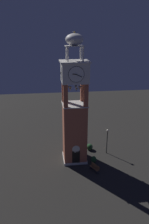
{
  "coord_description": "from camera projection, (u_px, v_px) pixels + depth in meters",
  "views": [
    {
      "loc": [
        -3.6,
        -27.11,
        17.37
      ],
      "look_at": [
        0.0,
        0.0,
        7.5
      ],
      "focal_mm": 33.55,
      "sensor_mm": 36.0,
      "label": 1
    }
  ],
  "objects": [
    {
      "name": "trash_bin",
      "position": [
        85.0,
        142.0,
        35.74
      ],
      "size": [
        0.52,
        0.52,
        0.8
      ],
      "primitive_type": "cylinder",
      "color": "#2D2D33",
      "rests_on": "ground"
    },
    {
      "name": "ground",
      "position": [
        74.0,
        159.0,
        31.62
      ],
      "size": [
        80.0,
        80.0,
        0.0
      ],
      "primitive_type": "plane",
      "color": "#2A2925"
    },
    {
      "name": "lamp_post",
      "position": [
        107.0,
        137.0,
        32.22
      ],
      "size": [
        0.36,
        0.36,
        4.06
      ],
      "color": "black",
      "rests_on": "ground"
    },
    {
      "name": "shrub_left_of_tower",
      "position": [
        82.0,
        142.0,
        35.44
      ],
      "size": [
        0.86,
        0.86,
        1.04
      ],
      "primitive_type": "ellipsoid",
      "color": "#234C28",
      "rests_on": "ground"
    },
    {
      "name": "shrub_behind_bench",
      "position": [
        89.0,
        147.0,
        34.02
      ],
      "size": [
        1.04,
        1.04,
        0.99
      ],
      "primitive_type": "ellipsoid",
      "color": "#234C28",
      "rests_on": "ground"
    },
    {
      "name": "clock_tower",
      "position": [
        75.0,
        113.0,
        29.13
      ],
      "size": [
        3.8,
        3.8,
        18.01
      ],
      "color": "#AD5B42",
      "rests_on": "ground"
    },
    {
      "name": "shrub_near_entry",
      "position": [
        94.0,
        160.0,
        30.37
      ],
      "size": [
        0.78,
        0.78,
        1.1
      ],
      "primitive_type": "ellipsoid",
      "color": "#234C28",
      "rests_on": "ground"
    },
    {
      "name": "park_bench",
      "position": [
        95.0,
        167.0,
        28.65
      ],
      "size": [
        1.14,
        1.62,
        0.95
      ],
      "color": "brown",
      "rests_on": "ground"
    }
  ]
}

